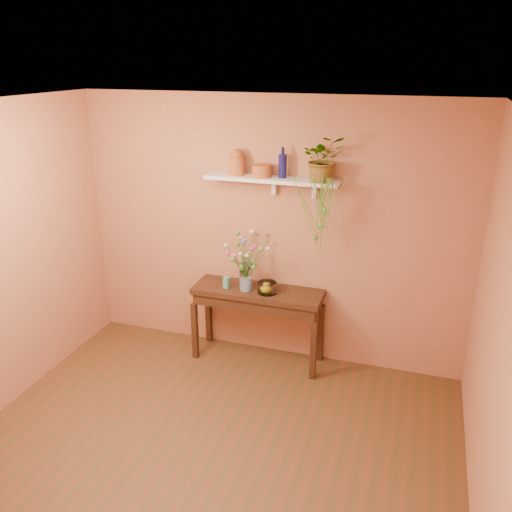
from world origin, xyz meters
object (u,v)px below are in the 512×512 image
terracotta_jug (237,162)px  bouquet (245,252)px  sideboard (258,300)px  glass_bowl (267,288)px  spider_plant (323,159)px  glass_vase (246,279)px  blue_bottle (283,165)px

terracotta_jug → bouquet: (0.14, -0.16, -0.85)m
sideboard → bouquet: 0.54m
terracotta_jug → bouquet: bearing=-49.9°
sideboard → glass_bowl: glass_bowl is taller
spider_plant → glass_bowl: (-0.48, -0.13, -1.29)m
spider_plant → glass_vase: (-0.71, -0.12, -1.23)m
blue_bottle → bouquet: blue_bottle is taller
glass_vase → bouquet: size_ratio=0.58×
glass_vase → terracotta_jug: bearing=131.3°
spider_plant → bouquet: (-0.71, -0.12, -0.94)m
bouquet → glass_bowl: bouquet is taller
glass_vase → glass_bowl: (0.23, -0.01, -0.06)m
glass_vase → glass_bowl: size_ratio=1.46×
bouquet → glass_bowl: (0.23, -0.01, -0.35)m
spider_plant → glass_bowl: spider_plant is taller
blue_bottle → spider_plant: 0.41m
glass_vase → bouquet: bearing=178.2°
terracotta_jug → sideboard: bearing=-25.4°
sideboard → blue_bottle: blue_bottle is taller
bouquet → glass_bowl: 0.42m
sideboard → terracotta_jug: size_ratio=5.24×
bouquet → sideboard: bearing=19.9°
blue_bottle → glass_vase: size_ratio=1.04×
blue_bottle → glass_vase: (-0.31, -0.17, -1.13)m
terracotta_jug → spider_plant: size_ratio=0.60×
glass_bowl → spider_plant: bearing=14.9°
sideboard → spider_plant: (0.60, 0.08, 1.46)m
terracotta_jug → blue_bottle: (0.46, 0.01, -0.00)m
blue_bottle → spider_plant: spider_plant is taller
glass_vase → blue_bottle: bearing=28.5°
sideboard → glass_vase: size_ratio=4.80×
terracotta_jug → glass_bowl: 1.27m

